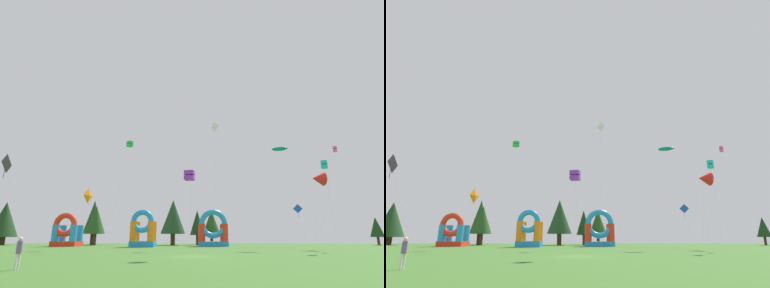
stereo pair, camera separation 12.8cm
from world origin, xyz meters
The scene contains 23 objects.
ground_plane centered at (0.00, 0.00, 0.00)m, with size 120.00×120.00×0.00m, color #3D6B28.
kite_red_delta centered at (20.46, 19.02, 10.87)m, with size 2.36×4.29×12.00m.
kite_blue_diamond centered at (19.71, 28.30, 6.78)m, with size 1.63×1.77×7.42m.
kite_purple_box centered at (-0.16, -2.18, 7.37)m, with size 1.05×2.16×7.82m.
kite_cyan_box centered at (17.55, 9.13, 10.97)m, with size 1.75×2.44×11.51m.
kite_pink_box centered at (22.86, 16.90, 15.19)m, with size 3.85×2.50×15.71m.
kite_black_diamond centered at (-17.98, -2.17, 8.44)m, with size 2.47×3.14×9.15m.
kite_green_box centered at (-11.12, 21.36, 17.50)m, with size 5.26×5.45×18.01m.
kite_white_diamond centered at (3.85, 20.82, 20.41)m, with size 1.13×4.21×21.15m.
kite_orange_diamond centered at (-12.88, 7.89, 6.65)m, with size 2.96×2.02×7.36m.
kite_teal_parafoil centered at (14.54, 18.72, 15.83)m, with size 6.08×5.62×16.36m.
person_far_side centered at (-9.83, -12.38, 1.07)m, with size 0.41×0.41×1.81m.
inflatable_red_slide centered at (3.95, 32.22, 2.58)m, with size 5.74×4.66×6.97m.
inflatable_orange_dome centered at (-24.84, 32.11, 2.35)m, with size 4.84×4.86×6.33m.
inflatable_blue_arch centered at (-9.20, 28.35, 2.49)m, with size 4.43×4.65×6.62m.
tree_row_0 centered at (-43.00, 41.15, 5.58)m, with size 6.45×6.45×9.49m.
tree_row_1 centered at (-42.87, 41.97, 4.46)m, with size 3.08×3.08×6.78m.
tree_row_2 centered at (-23.65, 44.32, 6.32)m, with size 4.50×4.50×10.24m.
tree_row_3 centered at (-22.11, 41.15, 5.44)m, with size 4.51×4.51×8.56m.
tree_row_4 centered at (-4.50, 40.45, 6.07)m, with size 5.50×5.50×9.83m.
tree_row_5 centered at (0.95, 42.84, 4.89)m, with size 3.38×3.38×7.70m.
tree_row_6 centered at (4.37, 45.38, 5.32)m, with size 3.93×3.93×8.05m.
tree_row_7 centered at (41.88, 42.51, 3.90)m, with size 3.06×3.06×6.15m.
Camera 1 is at (0.31, -31.24, 1.81)m, focal length 29.09 mm.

